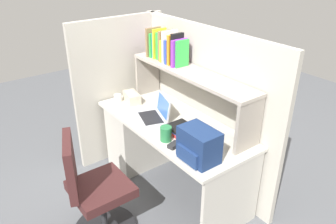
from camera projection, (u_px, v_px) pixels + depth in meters
name	position (u px, v px, depth m)	size (l,w,h in m)	color
ground_plane	(172.00, 186.00, 3.36)	(8.00, 8.00, 0.00)	#595B60
desk	(149.00, 135.00, 3.45)	(1.60, 0.70, 0.73)	beige
cubicle_partition_rear	(204.00, 107.00, 3.21)	(1.84, 0.05, 1.55)	#B2ADA0
cubicle_partition_left	(121.00, 90.00, 3.59)	(0.05, 1.06, 1.55)	#B2ADA0
overhead_hutch	(190.00, 81.00, 2.98)	(1.44, 0.28, 0.45)	gray
reference_books_on_shelf	(166.00, 47.00, 3.14)	(0.49, 0.18, 0.30)	purple
laptop	(156.00, 114.00, 3.07)	(0.37, 0.33, 0.22)	#B7BABF
backpack	(198.00, 145.00, 2.45)	(0.30, 0.23, 0.25)	navy
computer_mouse	(174.00, 145.00, 2.66)	(0.06, 0.10, 0.03)	#262628
paper_cup	(118.00, 98.00, 3.40)	(0.08, 0.08, 0.08)	white
tissue_box	(132.00, 98.00, 3.39)	(0.22, 0.12, 0.10)	#BFB299
snack_canister	(166.00, 134.00, 2.72)	(0.10, 0.10, 0.12)	#26723F
desk_book_stack	(182.00, 131.00, 2.81)	(0.26, 0.20, 0.08)	red
office_chair	(94.00, 195.00, 2.65)	(0.53, 0.55, 0.93)	black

